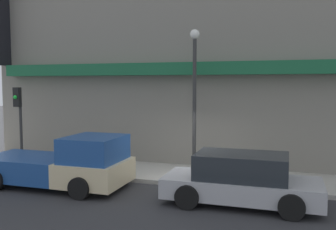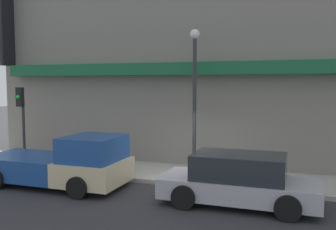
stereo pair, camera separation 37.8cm
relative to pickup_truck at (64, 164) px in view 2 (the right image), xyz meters
name	(u,v)px [view 2 (the right image)]	position (x,y,z in m)	size (l,w,h in m)	color
ground_plane	(182,187)	(3.86, 1.25, -0.78)	(80.00, 80.00, 0.00)	#2D2D30
sidewalk	(193,176)	(3.86, 2.64, -0.71)	(36.00, 2.78, 0.15)	#ADA89E
building	(212,44)	(3.84, 5.51, 4.45)	(19.80, 3.80, 10.84)	gray
pickup_truck	(64,164)	(0.00, 0.00, 0.00)	(5.10, 2.32, 1.79)	beige
parked_car	(239,180)	(5.94, 0.00, -0.05)	(4.48, 2.01, 1.50)	#ADADB2
fire_hydrant	(247,173)	(5.94, 1.94, -0.28)	(0.21, 0.21, 0.71)	#196633
street_lamp	(195,84)	(3.86, 2.69, 2.72)	(0.36, 0.36, 5.34)	#2D2D2D
traffic_light	(22,111)	(-3.43, 2.01, 1.59)	(0.28, 0.42, 3.21)	#2D2D2D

